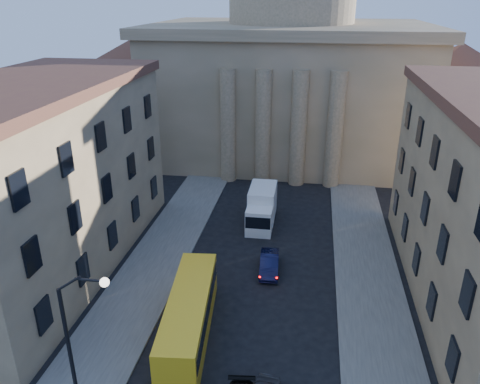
# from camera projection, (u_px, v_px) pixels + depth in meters

# --- Properties ---
(sidewalk_left) EXTENTS (5.00, 60.00, 0.15)m
(sidewalk_left) POSITION_uv_depth(u_px,v_px,m) (133.00, 300.00, 33.66)
(sidewalk_left) COLOR #54514C
(sidewalk_left) RESTS_ON ground
(sidewalk_right) EXTENTS (5.00, 60.00, 0.15)m
(sidewalk_right) POSITION_uv_depth(u_px,v_px,m) (376.00, 324.00, 31.21)
(sidewalk_right) COLOR #54514C
(sidewalk_right) RESTS_ON ground
(church) EXTENTS (68.02, 28.76, 36.60)m
(church) POSITION_uv_depth(u_px,v_px,m) (289.00, 64.00, 61.91)
(church) COLOR #776849
(church) RESTS_ON ground
(building_left) EXTENTS (11.60, 26.60, 14.70)m
(building_left) POSITION_uv_depth(u_px,v_px,m) (37.00, 179.00, 35.65)
(building_left) COLOR tan
(building_left) RESTS_ON ground
(street_lamp) EXTENTS (2.62, 0.44, 8.83)m
(street_lamp) POSITION_uv_depth(u_px,v_px,m) (77.00, 338.00, 22.31)
(street_lamp) COLOR black
(street_lamp) RESTS_ON ground
(car_right_distant) EXTENTS (1.72, 4.26, 1.37)m
(car_right_distant) POSITION_uv_depth(u_px,v_px,m) (269.00, 264.00, 37.10)
(car_right_distant) COLOR black
(car_right_distant) RESTS_ON ground
(city_bus) EXTENTS (3.48, 10.82, 3.00)m
(city_bus) POSITION_uv_depth(u_px,v_px,m) (189.00, 315.00, 29.69)
(city_bus) COLOR yellow
(city_bus) RESTS_ON ground
(box_truck) EXTENTS (2.50, 6.19, 3.39)m
(box_truck) POSITION_uv_depth(u_px,v_px,m) (262.00, 208.00, 44.60)
(box_truck) COLOR white
(box_truck) RESTS_ON ground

